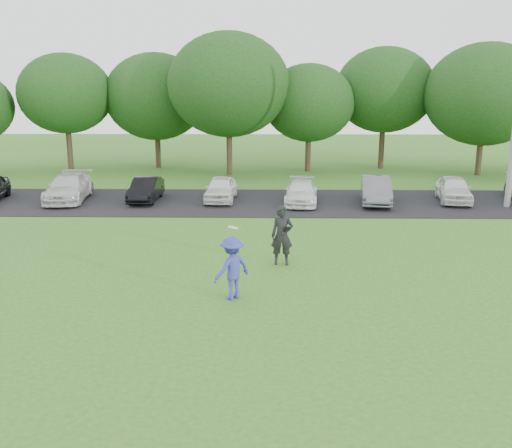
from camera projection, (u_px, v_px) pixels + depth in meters
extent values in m
plane|color=#32681D|center=(253.00, 305.00, 14.86)|extent=(100.00, 100.00, 0.00)
cube|color=black|center=(260.00, 202.00, 27.47)|extent=(32.00, 6.50, 0.03)
imported|color=#3B3EA7|center=(232.00, 268.00, 15.11)|extent=(1.25, 1.20, 1.71)
cylinder|color=white|center=(233.00, 227.00, 14.71)|extent=(0.28, 0.27, 0.11)
imported|color=black|center=(282.00, 236.00, 17.93)|extent=(0.71, 0.48, 1.90)
cube|color=black|center=(288.00, 228.00, 17.69)|extent=(0.14, 0.10, 0.10)
imported|color=silver|center=(69.00, 188.00, 27.68)|extent=(2.16, 4.48, 1.26)
imported|color=black|center=(146.00, 189.00, 27.61)|extent=(1.25, 3.41, 1.11)
imported|color=white|center=(221.00, 189.00, 27.63)|extent=(1.52, 3.48, 1.17)
imported|color=white|center=(301.00, 192.00, 27.03)|extent=(1.79, 3.78, 1.06)
imported|color=slate|center=(376.00, 190.00, 27.03)|extent=(1.78, 3.92, 1.25)
imported|color=silver|center=(454.00, 189.00, 27.42)|extent=(1.99, 3.75, 1.21)
cylinder|color=#38281C|center=(70.00, 150.00, 37.07)|extent=(0.36, 0.36, 2.70)
ellipsoid|color=#214C19|center=(65.00, 94.00, 36.21)|extent=(5.94, 5.94, 5.05)
cylinder|color=#38281C|center=(158.00, 151.00, 38.39)|extent=(0.36, 0.36, 2.20)
ellipsoid|color=#214C19|center=(156.00, 97.00, 37.52)|extent=(6.68, 6.68, 5.68)
cylinder|color=#38281C|center=(229.00, 153.00, 35.52)|extent=(0.36, 0.36, 2.70)
ellipsoid|color=#214C19|center=(229.00, 85.00, 34.52)|extent=(7.42, 7.42, 6.31)
cylinder|color=#38281C|center=(308.00, 154.00, 36.85)|extent=(0.36, 0.36, 2.20)
ellipsoid|color=#214C19|center=(309.00, 103.00, 36.06)|extent=(5.76, 5.76, 4.90)
cylinder|color=#38281C|center=(381.00, 148.00, 38.06)|extent=(0.36, 0.36, 2.70)
ellipsoid|color=#214C19|center=(385.00, 90.00, 37.14)|extent=(6.50, 6.50, 5.53)
cylinder|color=#38281C|center=(479.00, 157.00, 35.30)|extent=(0.36, 0.36, 2.20)
ellipsoid|color=#214C19|center=(485.00, 94.00, 34.38)|extent=(7.24, 7.24, 6.15)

